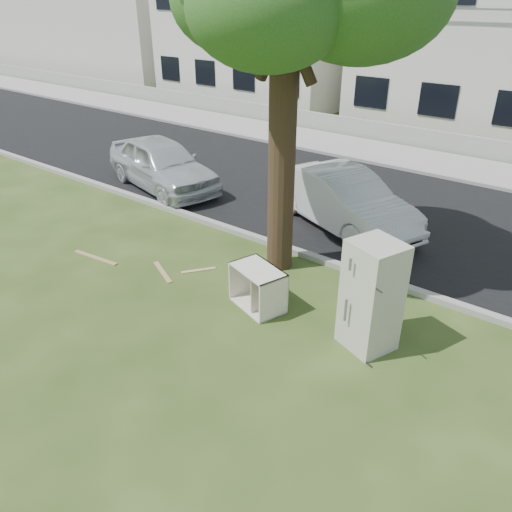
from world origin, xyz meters
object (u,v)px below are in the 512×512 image
Objects in this scene: cabinet at (258,288)px; car_center at (343,200)px; fridge at (372,296)px; car_left at (162,164)px.

cabinet is 4.19m from car_center.
fridge is 2.20m from cabinet.
car_left is at bearing 169.12° from cabinet.
car_center is (-2.66, 3.95, -0.23)m from fridge.
cabinet is 0.24× the size of car_center.
car_left is at bearing 179.74° from fridge.
cabinet is at bearing -150.81° from car_center.
fridge is 1.84× the size of cabinet.
fridge is 4.77m from car_center.
fridge is 8.85m from car_left.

